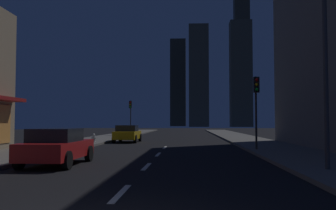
{
  "coord_description": "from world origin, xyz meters",
  "views": [
    {
      "loc": [
        1.63,
        -5.34,
        1.7
      ],
      "look_at": [
        0.0,
        22.44,
        3.04
      ],
      "focal_mm": 38.4,
      "sensor_mm": 36.0,
      "label": 1
    }
  ],
  "objects_px": {
    "traffic_light_far_left": "(130,110)",
    "street_lamp_right": "(300,23)",
    "car_parked_near": "(57,146)",
    "car_parked_far": "(127,134)",
    "traffic_light_near_right": "(256,96)",
    "fire_hydrant_far_left": "(94,138)"
  },
  "relations": [
    {
      "from": "car_parked_far",
      "to": "fire_hydrant_far_left",
      "type": "relative_size",
      "value": 6.48
    },
    {
      "from": "fire_hydrant_far_left",
      "to": "traffic_light_far_left",
      "type": "distance_m",
      "value": 15.57
    },
    {
      "from": "car_parked_near",
      "to": "traffic_light_far_left",
      "type": "relative_size",
      "value": 1.01
    },
    {
      "from": "traffic_light_far_left",
      "to": "traffic_light_near_right",
      "type": "bearing_deg",
      "value": -63.96
    },
    {
      "from": "car_parked_near",
      "to": "traffic_light_far_left",
      "type": "distance_m",
      "value": 29.53
    },
    {
      "from": "car_parked_far",
      "to": "traffic_light_near_right",
      "type": "distance_m",
      "value": 13.33
    },
    {
      "from": "traffic_light_far_left",
      "to": "street_lamp_right",
      "type": "xyz_separation_m",
      "value": [
        10.88,
        -31.14,
        1.87
      ]
    },
    {
      "from": "car_parked_near",
      "to": "car_parked_far",
      "type": "relative_size",
      "value": 1.0
    },
    {
      "from": "car_parked_far",
      "to": "traffic_light_far_left",
      "type": "bearing_deg",
      "value": 98.27
    },
    {
      "from": "car_parked_near",
      "to": "traffic_light_near_right",
      "type": "distance_m",
      "value": 11.66
    },
    {
      "from": "traffic_light_near_right",
      "to": "street_lamp_right",
      "type": "xyz_separation_m",
      "value": [
        -0.12,
        -8.63,
        1.87
      ]
    },
    {
      "from": "traffic_light_far_left",
      "to": "street_lamp_right",
      "type": "bearing_deg",
      "value": -70.74
    },
    {
      "from": "car_parked_far",
      "to": "fire_hydrant_far_left",
      "type": "bearing_deg",
      "value": -135.7
    },
    {
      "from": "street_lamp_right",
      "to": "traffic_light_near_right",
      "type": "bearing_deg",
      "value": 89.2
    },
    {
      "from": "car_parked_near",
      "to": "traffic_light_far_left",
      "type": "xyz_separation_m",
      "value": [
        -1.9,
        29.37,
        2.45
      ]
    },
    {
      "from": "traffic_light_near_right",
      "to": "traffic_light_far_left",
      "type": "distance_m",
      "value": 25.05
    },
    {
      "from": "car_parked_near",
      "to": "car_parked_far",
      "type": "distance_m",
      "value": 16.29
    },
    {
      "from": "car_parked_near",
      "to": "car_parked_far",
      "type": "height_order",
      "value": "same"
    },
    {
      "from": "car_parked_near",
      "to": "street_lamp_right",
      "type": "xyz_separation_m",
      "value": [
        8.98,
        -1.77,
        4.33
      ]
    },
    {
      "from": "car_parked_near",
      "to": "fire_hydrant_far_left",
      "type": "relative_size",
      "value": 6.48
    },
    {
      "from": "car_parked_near",
      "to": "car_parked_far",
      "type": "xyz_separation_m",
      "value": [
        0.0,
        16.29,
        0.0
      ]
    },
    {
      "from": "traffic_light_near_right",
      "to": "street_lamp_right",
      "type": "height_order",
      "value": "street_lamp_right"
    }
  ]
}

